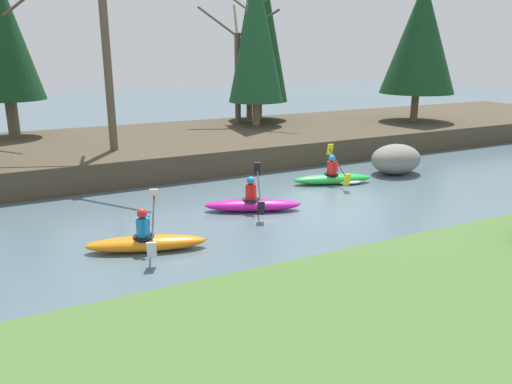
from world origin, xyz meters
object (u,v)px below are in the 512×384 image
Objects in this scene: kayaker_trailing at (147,241)px; boulder_midstream at (396,159)px; kayaker_middle at (253,203)px; kayaker_lead at (336,178)px.

kayaker_trailing is 1.43× the size of boulder_midstream.
kayaker_trailing is 10.53m from boulder_midstream.
kayaker_middle is 1.41× the size of boulder_midstream.
kayaker_lead is at bearing 43.94° from kayaker_middle.
kayaker_middle and kayaker_trailing have the same top height.
kayaker_middle is at bearing -142.63° from kayaker_lead.
kayaker_lead and kayaker_middle have the same top height.
kayaker_middle is 0.98× the size of kayaker_trailing.
kayaker_lead is 1.02× the size of kayaker_middle.
kayaker_trailing is (-7.27, -2.89, 0.02)m from kayaker_lead.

